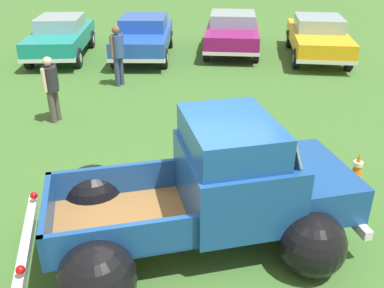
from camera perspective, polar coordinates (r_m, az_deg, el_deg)
name	(u,v)px	position (r m, az deg, el deg)	size (l,w,h in m)	color
ground_plane	(191,242)	(6.46, -0.20, -13.03)	(80.00, 80.00, 0.00)	#3D6B2D
vintage_pickup_truck	(217,196)	(6.09, 3.38, -6.99)	(4.94, 3.58, 1.96)	black
show_car_0	(61,35)	(16.49, -17.26, 13.82)	(2.10, 4.52, 1.43)	black
show_car_1	(144,35)	(15.94, -6.51, 14.40)	(1.92, 4.50, 1.43)	black
show_car_2	(232,31)	(16.63, 5.45, 14.97)	(2.28, 4.44, 1.43)	black
show_car_3	(318,36)	(16.37, 16.62, 13.83)	(2.40, 4.83, 1.43)	black
spectator_0	(51,86)	(10.55, -18.48, 7.47)	(0.43, 0.53, 1.59)	#4C4742
spectator_1	(117,52)	(12.76, -10.02, 12.13)	(0.47, 0.49, 1.76)	navy
lane_cone_0	(357,169)	(8.18, 21.37, -3.16)	(0.36, 0.36, 0.63)	black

